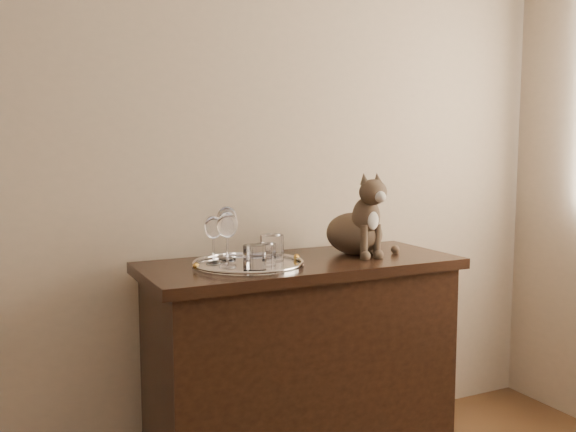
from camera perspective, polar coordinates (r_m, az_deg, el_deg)
name	(u,v)px	position (r m, az deg, el deg)	size (l,w,h in m)	color
wall_back	(119,127)	(2.48, -14.77, 7.68)	(4.00, 0.10, 2.70)	#C5AF94
sideboard	(301,369)	(2.53, 1.15, -13.46)	(1.20, 0.50, 0.85)	black
tray	(248,265)	(2.31, -3.55, -4.38)	(0.40, 0.40, 0.01)	silver
wine_glass_a	(213,240)	(2.32, -6.65, -2.12)	(0.06, 0.06, 0.17)	white
wine_glass_b	(227,233)	(2.39, -5.44, -1.53)	(0.08, 0.08, 0.20)	silver
wine_glass_c	(227,239)	(2.26, -5.41, -2.06)	(0.07, 0.07, 0.19)	silver
tumbler_a	(266,255)	(2.26, -1.98, -3.48)	(0.07, 0.07, 0.08)	silver
tumbler_b	(255,258)	(2.18, -2.99, -3.75)	(0.08, 0.08, 0.09)	white
tumbler_c	(272,248)	(2.35, -1.44, -2.87)	(0.09, 0.09, 0.10)	silver
cat	(354,213)	(2.56, 5.93, 0.27)	(0.33, 0.30, 0.33)	brown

